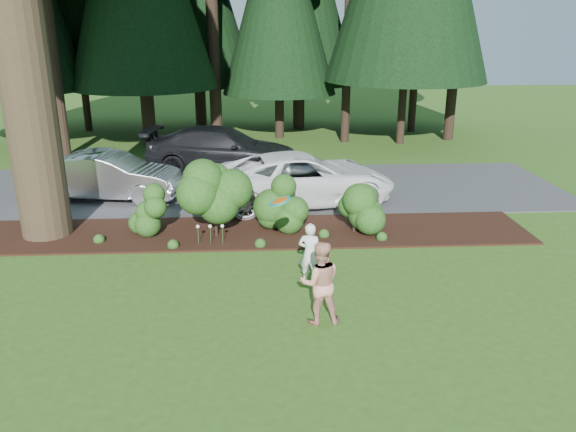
# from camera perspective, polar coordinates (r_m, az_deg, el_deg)

# --- Properties ---
(ground) EXTENTS (80.00, 80.00, 0.00)m
(ground) POSITION_cam_1_polar(r_m,az_deg,el_deg) (11.89, -7.23, -7.33)
(ground) COLOR #314F16
(ground) RESTS_ON ground
(mulch_bed) EXTENTS (16.00, 2.50, 0.05)m
(mulch_bed) POSITION_cam_1_polar(r_m,az_deg,el_deg) (14.86, -6.44, -1.70)
(mulch_bed) COLOR black
(mulch_bed) RESTS_ON ground
(driveway) EXTENTS (22.00, 6.00, 0.03)m
(driveway) POSITION_cam_1_polar(r_m,az_deg,el_deg) (18.90, -5.79, 2.81)
(driveway) COLOR #38383A
(driveway) RESTS_ON ground
(shrub_row) EXTENTS (6.53, 1.60, 1.61)m
(shrub_row) POSITION_cam_1_polar(r_m,az_deg,el_deg) (14.47, -3.53, 1.10)
(shrub_row) COLOR #1A3F13
(shrub_row) RESTS_ON ground
(lily_cluster) EXTENTS (0.69, 0.09, 0.57)m
(lily_cluster) POSITION_cam_1_polar(r_m,az_deg,el_deg) (13.92, -7.92, -1.14)
(lily_cluster) COLOR #1A3F13
(lily_cluster) RESTS_ON ground
(car_silver_wagon) EXTENTS (4.62, 2.19, 1.46)m
(car_silver_wagon) POSITION_cam_1_polar(r_m,az_deg,el_deg) (18.33, -17.74, 3.90)
(car_silver_wagon) COLOR silver
(car_silver_wagon) RESTS_ON driveway
(car_white_suv) EXTENTS (5.92, 3.48, 1.55)m
(car_white_suv) POSITION_cam_1_polar(r_m,az_deg,el_deg) (17.01, 1.53, 3.83)
(car_white_suv) COLOR white
(car_white_suv) RESTS_ON driveway
(car_dark_suv) EXTENTS (5.87, 3.00, 1.63)m
(car_dark_suv) POSITION_cam_1_polar(r_m,az_deg,el_deg) (20.94, -6.66, 6.72)
(car_dark_suv) COLOR black
(car_dark_suv) RESTS_ON driveway
(child) EXTENTS (0.56, 0.44, 1.34)m
(child) POSITION_cam_1_polar(r_m,az_deg,el_deg) (11.80, 2.22, -3.81)
(child) COLOR silver
(child) RESTS_ON ground
(adult) EXTENTS (0.79, 0.62, 1.59)m
(adult) POSITION_cam_1_polar(r_m,az_deg,el_deg) (10.23, 3.25, -6.79)
(adult) COLOR #D0451B
(adult) RESTS_ON ground
(frisbee) EXTENTS (0.45, 0.46, 0.18)m
(frisbee) POSITION_cam_1_polar(r_m,az_deg,el_deg) (11.26, -0.84, 1.54)
(frisbee) COLOR teal
(frisbee) RESTS_ON ground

